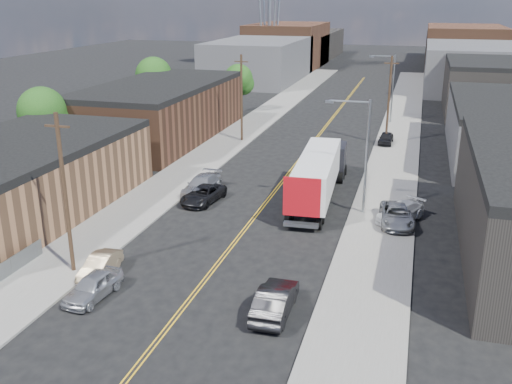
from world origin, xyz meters
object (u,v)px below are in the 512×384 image
Objects in this scene: car_left_c at (203,194)px; car_right_lot_b at (400,212)px; car_left_d at (202,185)px; car_ahead_truck at (323,148)px; car_right_oncoming at (275,300)px; car_left_a at (93,286)px; car_right_lot_a at (397,215)px; car_left_b at (100,265)px; semi_truck at (320,171)px; car_right_lot_c at (386,138)px.

car_right_lot_b reaches higher than car_left_c.
car_left_d is 1.07× the size of car_ahead_truck.
car_right_oncoming reaches higher than car_left_d.
car_left_a reaches higher than car_left_c.
car_right_lot_a is 1.10× the size of car_right_lot_b.
car_right_lot_a is (15.94, 15.64, 0.15)m from car_left_a.
car_left_b is 0.79× the size of car_right_oncoming.
car_ahead_truck is at bearing 66.06° from car_left_d.
car_right_lot_b reaches higher than car_left_b.
car_right_lot_c is at bearing 74.89° from semi_truck.
car_left_d is at bearing 97.54° from car_left_a.
car_right_oncoming is at bearing -92.22° from car_right_lot_c.
car_left_b is 22.13m from car_right_lot_b.
car_left_c is 1.06× the size of car_right_lot_b.
car_ahead_truck reaches higher than car_left_c.
car_right_oncoming is 0.97× the size of car_ahead_truck.
semi_truck is 20.47m from car_right_lot_c.
car_left_d is 16.76m from car_right_lot_a.
car_right_lot_b is (15.85, -0.04, 0.14)m from car_left_c.
car_right_lot_c is at bearing 45.66° from car_ahead_truck.
car_left_c is 2.16m from car_left_d.
car_right_lot_a is (16.52, -2.81, 0.08)m from car_left_d.
car_right_lot_b is at bearing 7.87° from car_left_c.
car_left_d reaches higher than car_ahead_truck.
car_left_d reaches higher than car_right_lot_c.
car_ahead_truck is (-2.09, 14.14, -1.65)m from semi_truck.
car_left_d is (0.51, 15.87, 0.14)m from car_left_b.
car_ahead_truck is (-6.23, -5.84, -0.10)m from car_right_lot_c.
car_left_c is at bearing 94.67° from car_left_a.
car_right_lot_a is (15.63, -0.85, 0.18)m from car_left_c.
car_right_oncoming is 39.27m from car_right_lot_c.
car_right_lot_a reaches higher than car_left_a.
car_left_a reaches higher than car_left_b.
car_left_c reaches higher than car_left_b.
car_right_oncoming is 1.29× the size of car_right_lot_c.
car_left_a is 0.82× the size of car_right_lot_a.
semi_truck is 3.24× the size of car_right_oncoming.
car_right_lot_b is (16.74, -2.00, 0.05)m from car_left_d.
car_right_lot_b is 1.22× the size of car_right_lot_c.
semi_truck is at bearing -99.26° from car_right_lot_c.
car_left_c is 19.27m from car_ahead_truck.
semi_truck reaches higher than car_right_lot_c.
car_right_lot_a reaches higher than car_right_lot_b.
car_right_lot_c is (13.50, 40.29, 0.09)m from car_left_a.
semi_truck reaches higher than car_ahead_truck.
car_right_lot_c is at bearing 126.70° from car_right_lot_b.
car_right_lot_a reaches higher than car_left_b.
car_right_lot_b is at bearing -32.96° from semi_truck.
car_left_c is 1.30× the size of car_right_lot_c.
car_left_a is at bearing -85.97° from car_left_d.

